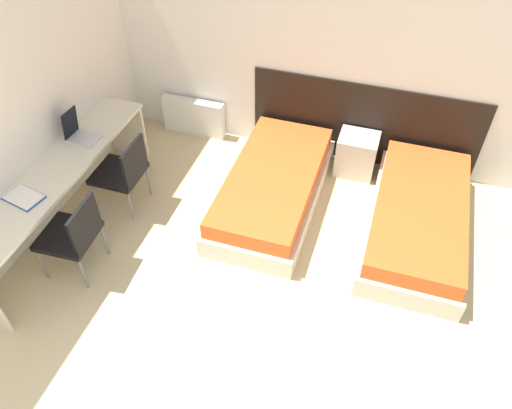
{
  "coord_description": "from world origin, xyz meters",
  "views": [
    {
      "loc": [
        1.03,
        -1.13,
        3.76
      ],
      "look_at": [
        0.0,
        2.03,
        0.55
      ],
      "focal_mm": 35.0,
      "sensor_mm": 36.0,
      "label": 1
    }
  ],
  "objects_px": {
    "bed_near_door": "(418,219)",
    "nightstand": "(356,154)",
    "bed_near_window": "(273,188)",
    "laptop": "(79,133)",
    "chair_near_notebook": "(73,233)",
    "chair_near_laptop": "(123,171)"
  },
  "relations": [
    {
      "from": "bed_near_door",
      "to": "nightstand",
      "type": "bearing_deg",
      "value": 133.79
    },
    {
      "from": "bed_near_window",
      "to": "nightstand",
      "type": "xyz_separation_m",
      "value": [
        0.76,
        0.79,
        0.04
      ]
    },
    {
      "from": "bed_near_door",
      "to": "nightstand",
      "type": "height_order",
      "value": "nightstand"
    },
    {
      "from": "laptop",
      "to": "nightstand",
      "type": "bearing_deg",
      "value": 28.76
    },
    {
      "from": "laptop",
      "to": "bed_near_door",
      "type": "bearing_deg",
      "value": 11.37
    },
    {
      "from": "bed_near_window",
      "to": "nightstand",
      "type": "height_order",
      "value": "nightstand"
    },
    {
      "from": "chair_near_notebook",
      "to": "bed_near_window",
      "type": "bearing_deg",
      "value": 41.53
    },
    {
      "from": "bed_near_window",
      "to": "chair_near_notebook",
      "type": "distance_m",
      "value": 2.05
    },
    {
      "from": "bed_near_window",
      "to": "laptop",
      "type": "xyz_separation_m",
      "value": [
        -1.92,
        -0.45,
        0.59
      ]
    },
    {
      "from": "nightstand",
      "to": "laptop",
      "type": "bearing_deg",
      "value": -155.2
    },
    {
      "from": "chair_near_laptop",
      "to": "laptop",
      "type": "xyz_separation_m",
      "value": [
        -0.47,
        0.07,
        0.32
      ]
    },
    {
      "from": "bed_near_window",
      "to": "laptop",
      "type": "bearing_deg",
      "value": -166.91
    },
    {
      "from": "bed_near_window",
      "to": "nightstand",
      "type": "relative_size",
      "value": 4.0
    },
    {
      "from": "nightstand",
      "to": "chair_near_notebook",
      "type": "xyz_separation_m",
      "value": [
        -2.21,
        -2.22,
        0.23
      ]
    },
    {
      "from": "nightstand",
      "to": "chair_near_laptop",
      "type": "bearing_deg",
      "value": -149.44
    },
    {
      "from": "chair_near_notebook",
      "to": "laptop",
      "type": "bearing_deg",
      "value": 112.35
    },
    {
      "from": "laptop",
      "to": "chair_near_laptop",
      "type": "bearing_deg",
      "value": -4.37
    },
    {
      "from": "chair_near_laptop",
      "to": "laptop",
      "type": "height_order",
      "value": "laptop"
    },
    {
      "from": "bed_near_door",
      "to": "nightstand",
      "type": "distance_m",
      "value": 1.09
    },
    {
      "from": "bed_near_door",
      "to": "bed_near_window",
      "type": "bearing_deg",
      "value": 180.0
    },
    {
      "from": "bed_near_window",
      "to": "laptop",
      "type": "relative_size",
      "value": 6.11
    },
    {
      "from": "chair_near_notebook",
      "to": "laptop",
      "type": "xyz_separation_m",
      "value": [
        -0.47,
        0.98,
        0.32
      ]
    }
  ]
}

